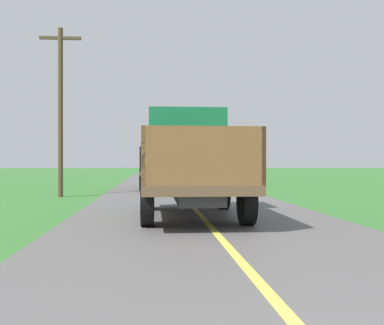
# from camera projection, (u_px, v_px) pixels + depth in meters

# --- Properties ---
(banana_truck_near) EXTENTS (2.38, 5.82, 2.80)m
(banana_truck_near) POSITION_uv_depth(u_px,v_px,m) (190.00, 160.00, 12.32)
(banana_truck_near) COLOR #2D2D30
(banana_truck_near) RESTS_ON road_surface
(banana_truck_far) EXTENTS (2.38, 5.81, 2.80)m
(banana_truck_far) POSITION_uv_depth(u_px,v_px,m) (164.00, 161.00, 24.43)
(banana_truck_far) COLOR #2D2D30
(banana_truck_far) RESTS_ON road_surface
(utility_pole_roadside) EXTENTS (1.65, 0.20, 6.79)m
(utility_pole_roadside) POSITION_uv_depth(u_px,v_px,m) (60.00, 107.00, 18.93)
(utility_pole_roadside) COLOR brown
(utility_pole_roadside) RESTS_ON ground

